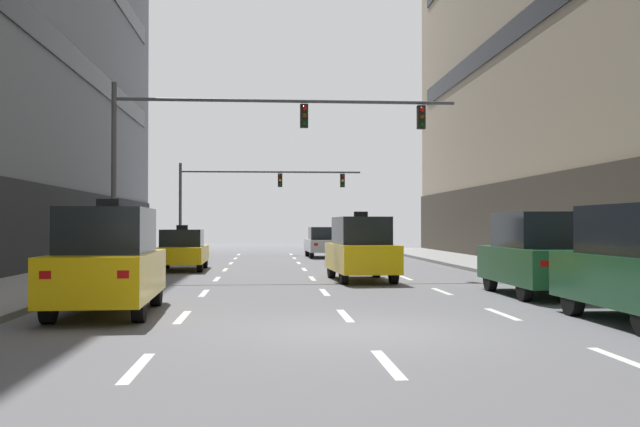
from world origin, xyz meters
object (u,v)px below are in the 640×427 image
Objects in this scene: traffic_signal_1 at (250,188)px; car_parked_2 at (537,254)px; taxi_driving_1 at (182,250)px; taxi_driving_0 at (108,261)px; taxi_driving_2 at (361,249)px; car_driving_3 at (324,242)px; traffic_signal_0 at (238,136)px.

car_parked_2 is at bearing -73.47° from traffic_signal_1.
taxi_driving_1 is 0.39× the size of traffic_signal_1.
taxi_driving_0 is 1.04× the size of taxi_driving_2.
taxi_driving_0 is 26.01m from car_driving_3.
traffic_signal_1 is at bearing 85.71° from taxi_driving_0.
taxi_driving_0 is 0.38× the size of traffic_signal_0.
traffic_signal_0 reaches higher than car_parked_2.
taxi_driving_0 is at bearing -94.29° from traffic_signal_1.
traffic_signal_0 is at bearing -58.43° from taxi_driving_1.
taxi_driving_2 is 0.36× the size of traffic_signal_0.
taxi_driving_1 is (-0.11, 14.19, -0.27)m from taxi_driving_0.
taxi_driving_2 is at bearing -27.12° from traffic_signal_0.
car_driving_3 is 0.38× the size of traffic_signal_0.
taxi_driving_2 is 0.96× the size of car_driving_3.
traffic_signal_1 is (-0.03, 19.50, -0.80)m from traffic_signal_0.
taxi_driving_0 is at bearing -104.49° from car_driving_3.
taxi_driving_1 is 16.16m from traffic_signal_1.
car_parked_2 is (3.68, -22.13, 0.23)m from car_driving_3.
car_parked_2 is 28.10m from traffic_signal_1.
traffic_signal_1 is at bearing 100.71° from taxi_driving_2.
taxi_driving_0 is at bearing -89.55° from taxi_driving_1.
taxi_driving_0 is at bearing -127.44° from taxi_driving_2.
taxi_driving_1 is 8.76m from taxi_driving_2.
car_parked_2 is at bearing -80.56° from car_driving_3.
taxi_driving_2 reaches higher than taxi_driving_1.
traffic_signal_1 reaches higher than taxi_driving_0.
traffic_signal_0 is 1.07× the size of traffic_signal_1.
taxi_driving_0 is 0.99× the size of car_driving_3.
taxi_driving_0 is 14.19m from taxi_driving_1.
taxi_driving_0 is 10.39m from taxi_driving_2.
car_driving_3 is 7.13m from traffic_signal_1.
taxi_driving_0 reaches higher than car_parked_2.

